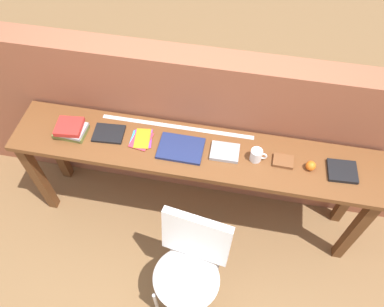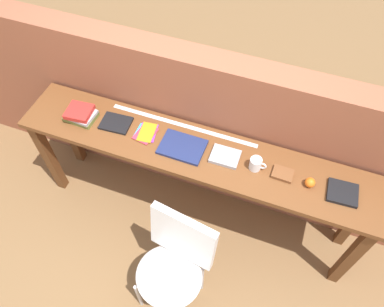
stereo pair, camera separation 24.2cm
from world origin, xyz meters
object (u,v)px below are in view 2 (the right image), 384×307
at_px(chair_white_moulded, 174,263).
at_px(sports_ball_small, 310,183).
at_px(pamphlet_pile_colourful, 146,133).
at_px(leather_journal_brown, 283,174).
at_px(book_stack_leftmost, 80,114).
at_px(book_open_centre, 182,147).
at_px(magazine_cycling, 116,123).
at_px(mug, 256,164).
at_px(book_repair_rightmost, 343,193).

distance_m(chair_white_moulded, sports_ball_small, 1.00).
height_order(pamphlet_pile_colourful, leather_journal_brown, leather_journal_brown).
bearing_deg(book_stack_leftmost, book_open_centre, 0.24).
bearing_deg(chair_white_moulded, magazine_cycling, 135.94).
xyz_separation_m(magazine_cycling, mug, (1.01, -0.02, 0.04)).
height_order(magazine_cycling, book_repair_rightmost, book_repair_rightmost).
distance_m(pamphlet_pile_colourful, book_repair_rightmost, 1.33).
bearing_deg(chair_white_moulded, book_open_centre, 105.82).
relative_size(magazine_cycling, book_repair_rightmost, 1.13).
bearing_deg(pamphlet_pile_colourful, book_repair_rightmost, -0.84).
bearing_deg(mug, book_open_centre, -178.60).
xyz_separation_m(pamphlet_pile_colourful, book_open_centre, (0.28, -0.03, 0.00)).
bearing_deg(book_repair_rightmost, book_open_centre, 177.42).
distance_m(magazine_cycling, sports_ball_small, 1.36).
xyz_separation_m(mug, book_repair_rightmost, (0.55, -0.00, -0.03)).
bearing_deg(chair_white_moulded, pamphlet_pile_colourful, 124.59).
bearing_deg(sports_ball_small, book_open_centre, -179.86).
distance_m(chair_white_moulded, leather_journal_brown, 0.90).
xyz_separation_m(book_open_centre, book_repair_rightmost, (1.05, 0.01, 0.00)).
distance_m(book_open_centre, book_repair_rightmost, 1.05).
xyz_separation_m(book_stack_leftmost, book_open_centre, (0.77, 0.00, -0.03)).
distance_m(chair_white_moulded, book_repair_rightmost, 1.14).
distance_m(pamphlet_pile_colourful, sports_ball_small, 1.12).
bearing_deg(pamphlet_pile_colourful, leather_journal_brown, -0.64).
distance_m(pamphlet_pile_colourful, leather_journal_brown, 0.95).
relative_size(magazine_cycling, leather_journal_brown, 1.59).
xyz_separation_m(magazine_cycling, leather_journal_brown, (1.19, -0.01, 0.00)).
height_order(book_stack_leftmost, book_repair_rightmost, book_stack_leftmost).
relative_size(book_open_centre, book_repair_rightmost, 1.63).
xyz_separation_m(book_open_centre, sports_ball_small, (0.84, 0.00, 0.02)).
xyz_separation_m(chair_white_moulded, leather_journal_brown, (0.49, 0.66, 0.37)).
relative_size(chair_white_moulded, pamphlet_pile_colourful, 4.60).
bearing_deg(book_open_centre, sports_ball_small, 0.59).
bearing_deg(leather_journal_brown, chair_white_moulded, -125.78).
relative_size(leather_journal_brown, book_repair_rightmost, 0.71).
bearing_deg(chair_white_moulded, mug, 63.90).
bearing_deg(pamphlet_pile_colourful, book_stack_leftmost, -175.92).
bearing_deg(leather_journal_brown, book_stack_leftmost, -177.89).
bearing_deg(book_open_centre, book_repair_rightmost, 1.10).
height_order(book_open_centre, book_repair_rightmost, book_repair_rightmost).
relative_size(book_open_centre, sports_ball_small, 4.65).
bearing_deg(leather_journal_brown, sports_ball_small, -5.08).
distance_m(book_open_centre, mug, 0.50).
bearing_deg(book_stack_leftmost, magazine_cycling, 8.45).
bearing_deg(chair_white_moulded, book_stack_leftmost, 146.23).
bearing_deg(sports_ball_small, book_stack_leftmost, -179.81).
bearing_deg(book_repair_rightmost, book_stack_leftmost, 177.25).
xyz_separation_m(book_stack_leftmost, mug, (1.26, 0.02, 0.00)).
bearing_deg(leather_journal_brown, magazine_cycling, -179.50).
bearing_deg(leather_journal_brown, book_open_centre, -177.08).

